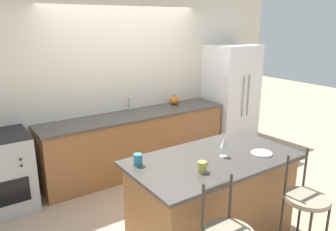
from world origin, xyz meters
TOP-DOWN VIEW (x-y plane):
  - ground_plane at (0.00, 0.00)m, footprint 18.00×18.00m
  - wall_back at (0.00, 0.69)m, footprint 6.00×0.07m
  - back_counter at (0.00, 0.37)m, footprint 2.96×0.67m
  - sink_faucet at (0.00, 0.57)m, footprint 0.02×0.13m
  - kitchen_island at (-0.16, -1.57)m, footprint 1.77×0.98m
  - refrigerator at (1.93, 0.31)m, footprint 0.82×0.75m
  - bar_stool_far at (0.34, -2.33)m, footprint 0.41×0.41m
  - dinner_plate at (0.33, -1.78)m, footprint 0.22×0.22m
  - wine_glass at (-0.06, -1.60)m, footprint 0.08×0.08m
  - coffee_mug at (-0.47, -1.76)m, footprint 0.12×0.08m
  - tumbler_cup at (-0.89, -1.29)m, footprint 0.09×0.09m
  - pumpkin_decoration at (0.82, 0.51)m, footprint 0.17×0.17m

SIDE VIEW (x-z plane):
  - ground_plane at x=0.00m, z-range 0.00..0.00m
  - back_counter at x=0.00m, z-range 0.00..0.93m
  - kitchen_island at x=-0.16m, z-range 0.00..0.94m
  - bar_stool_far at x=0.34m, z-range 0.02..1.12m
  - refrigerator at x=1.93m, z-range 0.00..1.88m
  - dinner_plate at x=0.33m, z-range 0.94..0.96m
  - coffee_mug at x=-0.47m, z-range 0.94..1.04m
  - pumpkin_decoration at x=0.82m, z-range 0.92..1.07m
  - tumbler_cup at x=-0.89m, z-range 0.94..1.05m
  - sink_faucet at x=0.00m, z-range 0.96..1.18m
  - wine_glass at x=-0.06m, z-range 0.98..1.19m
  - wall_back at x=0.00m, z-range 0.00..2.70m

